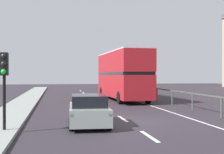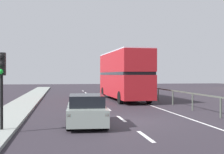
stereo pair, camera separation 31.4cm
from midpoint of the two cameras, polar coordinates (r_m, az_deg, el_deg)
ground_plane at (r=15.25m, az=2.12°, el=-8.43°), size 75.23×120.00×0.10m
lane_paint_markings at (r=23.98m, az=2.76°, el=-5.05°), size 3.65×46.00×0.01m
bridge_side_railing at (r=25.23m, az=9.32°, el=-2.71°), size 0.10×42.00×1.13m
double_decker_bus_red at (r=27.69m, az=1.63°, el=0.52°), size 2.97×10.50×4.37m
hatchback_car_near at (r=14.06m, az=-5.02°, el=-6.21°), size 1.91×4.20×1.39m
traffic_signal_pole at (r=12.74m, az=-20.11°, el=0.88°), size 0.30×0.42×3.03m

